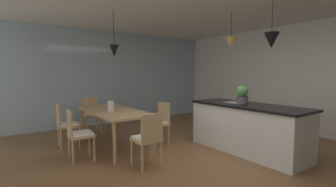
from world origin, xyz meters
name	(u,v)px	position (x,y,z in m)	size (l,w,h in m)	color
ground_plane	(213,164)	(0.00, 0.00, -0.02)	(10.00, 8.40, 0.04)	brown
wall_back_kitchen	(310,79)	(0.00, 3.26, 1.35)	(10.00, 0.12, 2.70)	white
window_wall_left_glazing	(114,78)	(-4.06, 0.00, 1.35)	(0.06, 8.40, 2.70)	#9EB7C6
dining_table	(113,113)	(-1.87, -0.96, 0.67)	(2.03, 0.90, 0.74)	tan
chair_near_left	(66,124)	(-2.33, -1.78, 0.47)	(0.43, 0.43, 0.87)	tan
chair_kitchen_end	(148,138)	(-0.48, -0.96, 0.47)	(0.40, 0.40, 0.87)	tan
chair_window_end	(92,113)	(-3.25, -0.96, 0.47)	(0.43, 0.43, 0.87)	tan
chair_near_right	(78,133)	(-1.41, -1.78, 0.47)	(0.43, 0.43, 0.87)	tan
chair_far_right	(159,122)	(-1.41, -0.14, 0.47)	(0.43, 0.43, 0.87)	tan
kitchen_island	(247,127)	(-0.05, 0.97, 0.46)	(2.23, 0.86, 0.91)	silver
pendant_over_table	(114,51)	(-1.73, -0.97, 1.92)	(0.18, 0.18, 0.90)	black
pendant_over_island_main	(231,42)	(-0.49, 0.97, 2.10)	(0.23, 0.23, 0.70)	black
pendant_over_island_aux	(272,40)	(0.38, 0.97, 2.04)	(0.25, 0.25, 0.79)	black
potted_plant_on_island	(242,95)	(-0.19, 0.97, 1.08)	(0.22, 0.22, 0.35)	#4C4C51
vase_on_dining_table	(111,106)	(-1.78, -1.04, 0.83)	(0.12, 0.12, 0.20)	silver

